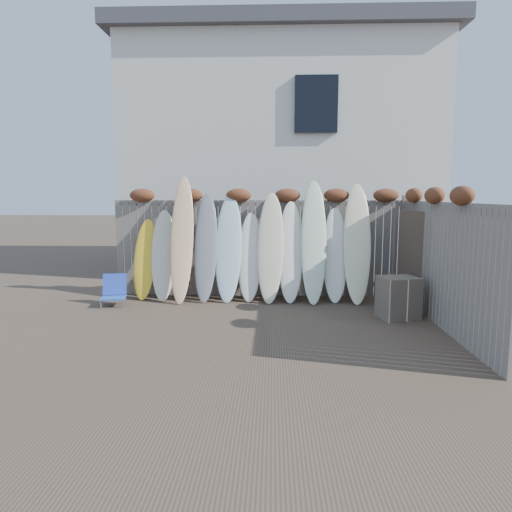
{
  "coord_description": "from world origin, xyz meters",
  "views": [
    {
      "loc": [
        0.3,
        -7.06,
        2.11
      ],
      "look_at": [
        0.0,
        1.2,
        1.0
      ],
      "focal_mm": 32.0,
      "sensor_mm": 36.0,
      "label": 1
    }
  ],
  "objects_px": {
    "beach_chair": "(114,291)",
    "lattice_panel": "(419,262)",
    "wooden_crate": "(398,298)",
    "surfboard_0": "(145,259)"
  },
  "relations": [
    {
      "from": "lattice_panel",
      "to": "surfboard_0",
      "type": "xyz_separation_m",
      "value": [
        -5.26,
        0.81,
        -0.09
      ]
    },
    {
      "from": "beach_chair",
      "to": "wooden_crate",
      "type": "bearing_deg",
      "value": -8.28
    },
    {
      "from": "wooden_crate",
      "to": "surfboard_0",
      "type": "bearing_deg",
      "value": 163.95
    },
    {
      "from": "beach_chair",
      "to": "lattice_panel",
      "type": "height_order",
      "value": "lattice_panel"
    },
    {
      "from": "beach_chair",
      "to": "lattice_panel",
      "type": "relative_size",
      "value": 0.33
    },
    {
      "from": "wooden_crate",
      "to": "lattice_panel",
      "type": "height_order",
      "value": "lattice_panel"
    },
    {
      "from": "wooden_crate",
      "to": "beach_chair",
      "type": "bearing_deg",
      "value": 171.72
    },
    {
      "from": "beach_chair",
      "to": "surfboard_0",
      "type": "height_order",
      "value": "surfboard_0"
    },
    {
      "from": "beach_chair",
      "to": "lattice_panel",
      "type": "distance_m",
      "value": 5.75
    },
    {
      "from": "lattice_panel",
      "to": "surfboard_0",
      "type": "relative_size",
      "value": 1.08
    }
  ]
}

